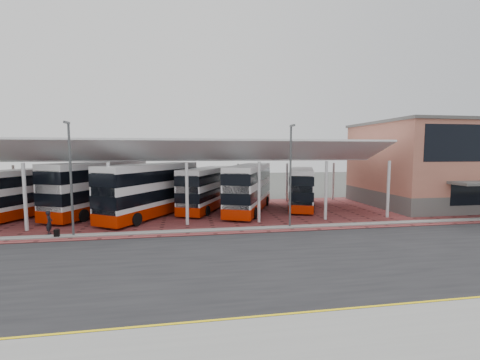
{
  "coord_description": "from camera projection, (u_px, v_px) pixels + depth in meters",
  "views": [
    {
      "loc": [
        -6.04,
        -17.67,
        6.06
      ],
      "look_at": [
        -1.48,
        9.37,
        3.59
      ],
      "focal_mm": 24.0,
      "sensor_mm": 36.0,
      "label": 1
    }
  ],
  "objects": [
    {
      "name": "ground",
      "position": [
        291.0,
        254.0,
        18.9
      ],
      "size": [
        140.0,
        140.0,
        0.0
      ],
      "primitive_type": "plane",
      "color": "#424440"
    },
    {
      "name": "bus_0",
      "position": [
        13.0,
        195.0,
        28.07
      ],
      "size": [
        6.38,
        10.68,
        4.36
      ],
      "rotation": [
        0.0,
        0.0,
        -0.4
      ],
      "color": "white",
      "rests_on": "forecourt"
    },
    {
      "name": "pedestrian",
      "position": [
        49.0,
        223.0,
        23.1
      ],
      "size": [
        0.48,
        0.67,
        1.72
      ],
      "primitive_type": "imported",
      "rotation": [
        0.0,
        0.0,
        1.69
      ],
      "color": "black",
      "rests_on": "forecourt"
    },
    {
      "name": "bus_1",
      "position": [
        100.0,
        188.0,
        31.05
      ],
      "size": [
        7.66,
        12.06,
        4.96
      ],
      "rotation": [
        0.0,
        0.0,
        -0.44
      ],
      "color": "white",
      "rests_on": "forecourt"
    },
    {
      "name": "lamp_east",
      "position": [
        291.0,
        173.0,
        25.0
      ],
      "size": [
        0.16,
        0.9,
        8.07
      ],
      "color": "#4D5053",
      "rests_on": "ground"
    },
    {
      "name": "suitcase",
      "position": [
        57.0,
        234.0,
        22.28
      ],
      "size": [
        0.33,
        0.24,
        0.57
      ],
      "primitive_type": "cube",
      "color": "black",
      "rests_on": "forecourt"
    },
    {
      "name": "sidewalk",
      "position": [
        384.0,
        342.0,
        10.05
      ],
      "size": [
        120.0,
        4.0,
        0.14
      ],
      "primitive_type": "cube",
      "color": "gray",
      "rests_on": "ground"
    },
    {
      "name": "lamp_west",
      "position": [
        71.0,
        176.0,
        22.35
      ],
      "size": [
        0.16,
        0.9,
        8.07
      ],
      "color": "#4D5053",
      "rests_on": "ground"
    },
    {
      "name": "yellow_line_far",
      "position": [
        347.0,
        309.0,
        12.32
      ],
      "size": [
        120.0,
        0.12,
        0.01
      ],
      "primitive_type": "cube",
      "color": "yellow",
      "rests_on": "road"
    },
    {
      "name": "bus_5",
      "position": [
        302.0,
        188.0,
        34.4
      ],
      "size": [
        5.71,
        10.18,
        4.13
      ],
      "rotation": [
        0.0,
        0.0,
        -0.36
      ],
      "color": "white",
      "rests_on": "forecourt"
    },
    {
      "name": "bus_4",
      "position": [
        249.0,
        188.0,
        32.05
      ],
      "size": [
        6.75,
        11.36,
        4.63
      ],
      "rotation": [
        0.0,
        0.0,
        -0.4
      ],
      "color": "white",
      "rests_on": "forecourt"
    },
    {
      "name": "terminal",
      "position": [
        448.0,
        164.0,
        35.96
      ],
      "size": [
        18.4,
        14.4,
        9.25
      ],
      "color": "#575553",
      "rests_on": "ground"
    },
    {
      "name": "bus_3",
      "position": [
        208.0,
        189.0,
        33.08
      ],
      "size": [
        6.49,
        10.49,
        4.3
      ],
      "rotation": [
        0.0,
        0.0,
        -0.43
      ],
      "color": "white",
      "rests_on": "forecourt"
    },
    {
      "name": "road",
      "position": [
        297.0,
        260.0,
        17.92
      ],
      "size": [
        120.0,
        14.0,
        0.02
      ],
      "primitive_type": "cube",
      "color": "black",
      "rests_on": "ground"
    },
    {
      "name": "canopy",
      "position": [
        186.0,
        154.0,
        31.07
      ],
      "size": [
        37.0,
        11.63,
        7.07
      ],
      "color": "silver",
      "rests_on": "ground"
    },
    {
      "name": "bus_2",
      "position": [
        152.0,
        190.0,
        29.52
      ],
      "size": [
        8.52,
        11.36,
        4.83
      ],
      "rotation": [
        0.0,
        0.0,
        -0.56
      ],
      "color": "white",
      "rests_on": "forecourt"
    },
    {
      "name": "north_kerb",
      "position": [
        265.0,
        228.0,
        24.98
      ],
      "size": [
        120.0,
        0.8,
        0.14
      ],
      "primitive_type": "cube",
      "color": "gray",
      "rests_on": "ground"
    },
    {
      "name": "yellow_line_near",
      "position": [
        351.0,
        312.0,
        12.02
      ],
      "size": [
        120.0,
        0.12,
        0.01
      ],
      "primitive_type": "cube",
      "color": "yellow",
      "rests_on": "road"
    },
    {
      "name": "forecourt",
      "position": [
        268.0,
        212.0,
        31.99
      ],
      "size": [
        72.0,
        16.0,
        0.06
      ],
      "primitive_type": "cube",
      "color": "brown",
      "rests_on": "ground"
    }
  ]
}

